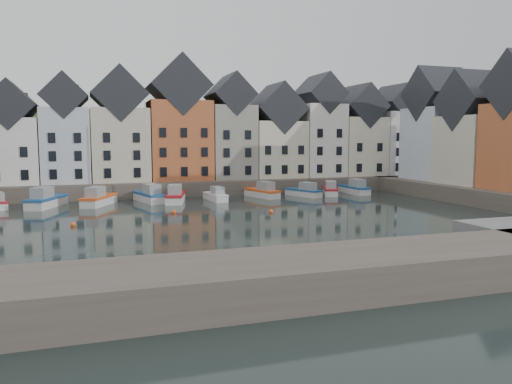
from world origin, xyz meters
name	(u,v)px	position (x,y,z in m)	size (l,w,h in m)	color
ground	(230,223)	(0.00, 0.00, 0.00)	(260.00, 260.00, 0.00)	black
far_quay	(177,185)	(0.00, 30.00, 1.00)	(90.00, 16.00, 2.00)	#4F453D
near_wall	(147,290)	(-10.00, -22.00, 1.00)	(50.00, 6.00, 2.00)	#4F453D
hillside	(158,266)	(0.02, 56.00, -17.96)	(153.60, 70.40, 64.00)	black
far_terrace	(200,132)	(3.21, 28.00, 8.88)	(72.37, 8.16, 17.78)	beige
right_terrace	(479,131)	(36.00, 8.07, 8.91)	(8.30, 24.25, 16.36)	silver
mooring_buoys	(178,216)	(-4.00, 5.33, 0.15)	(20.50, 5.50, 0.50)	#EF541C
boat_b	(46,201)	(-17.40, 17.32, 0.80)	(4.54, 7.35, 2.70)	silver
boat_c	(98,199)	(-11.56, 17.25, 0.76)	(4.64, 6.86, 2.54)	silver
boat_d	(150,196)	(-5.37, 18.42, 0.83)	(3.66, 6.99, 12.78)	silver
boat_e	(176,196)	(-2.34, 17.06, 0.76)	(3.64, 6.93, 2.54)	silver
boat_f	(216,196)	(2.89, 17.28, 0.62)	(2.24, 5.53, 2.07)	silver
boat_g	(263,192)	(9.75, 18.63, 0.72)	(3.55, 6.58, 2.41)	silver
boat_h	(304,192)	(15.62, 17.94, 0.66)	(3.79, 6.00, 2.21)	silver
boat_i	(330,190)	(19.89, 18.45, 0.67)	(4.05, 6.14, 2.27)	silver
boat_j	(354,189)	(23.94, 18.83, 0.72)	(2.19, 6.35, 2.41)	silver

